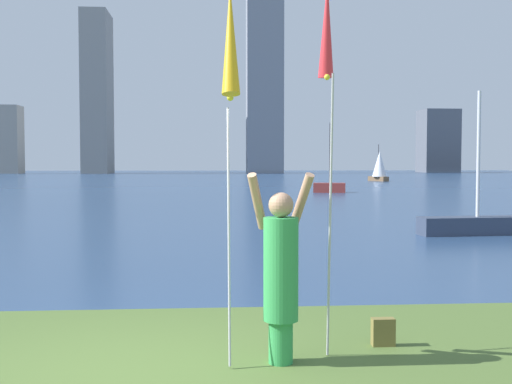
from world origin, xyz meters
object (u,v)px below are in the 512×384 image
Objects in this scene: person at (281,270)px; sailboat_4 at (477,224)px; bag at (383,332)px; sailboat_2 at (379,166)px; sailboat_0 at (329,187)px; kite_flag_left at (230,50)px; kite_flag_right at (327,40)px.

person is 12.22m from sailboat_4.
sailboat_2 is at bearing 74.94° from bag.
sailboat_0 reaches higher than sailboat_2.
kite_flag_left is 13.15m from sailboat_4.
kite_flag_right is at bearing -100.82° from sailboat_0.
person is at bearing 43.57° from kite_flag_left.
bag is 11.20m from sailboat_4.
kite_flag_left is at bearing -122.64° from sailboat_4.
sailboat_2 is (8.84, 21.14, 1.13)m from sailboat_0.
kite_flag_right is 55.80m from sailboat_2.
bag is at bearing 30.31° from kite_flag_left.
sailboat_2 is (15.07, 53.70, -1.75)m from kite_flag_right.
kite_flag_left reaches higher than bag.
kite_flag_left is at bearing -106.43° from sailboat_2.
sailboat_2 is at bearing 73.57° from kite_flag_left.
sailboat_4 is (6.94, 10.84, -2.65)m from kite_flag_left.
kite_flag_right reaches higher than bag.
sailboat_2 is at bearing 67.30° from sailboat_0.
sailboat_0 reaches higher than bag.
kite_flag_left is 0.93× the size of sailboat_4.
person is 33.57m from sailboat_0.
kite_flag_right is 12.02m from sailboat_4.
sailboat_2 is at bearing 78.20° from sailboat_4.
kite_flag_left is 34.24m from sailboat_0.
kite_flag_left reaches higher than sailboat_2.
kite_flag_left is at bearing -141.24° from kite_flag_right.
person is at bearing -101.55° from sailboat_0.
sailboat_0 is at bearing 80.25° from bag.
sailboat_4 is at bearing 61.84° from bag.
kite_flag_left is 1.31m from kite_flag_right.
person is 0.49× the size of kite_flag_right.
kite_flag_right is (0.50, 0.33, 2.28)m from person.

